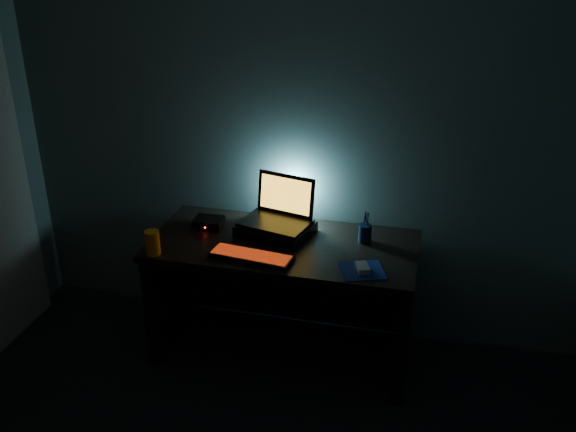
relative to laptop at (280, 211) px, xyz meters
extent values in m
cube|color=#4C5751|center=(0.06, 0.23, 0.38)|extent=(3.50, 0.00, 2.50)
cube|color=black|center=(0.06, -0.15, -0.14)|extent=(1.50, 0.70, 0.04)
cube|color=black|center=(-0.65, -0.15, -0.52)|extent=(0.06, 0.64, 0.71)
cube|color=black|center=(0.77, -0.15, -0.52)|extent=(0.06, 0.64, 0.71)
cube|color=black|center=(0.06, 0.18, -0.52)|extent=(1.38, 0.02, 0.65)
cube|color=black|center=(-0.01, -0.05, -0.09)|extent=(0.46, 0.39, 0.06)
cube|color=black|center=(-0.01, -0.05, -0.05)|extent=(0.43, 0.34, 0.02)
cube|color=black|center=(0.02, 0.08, 0.08)|extent=(0.36, 0.13, 0.24)
cube|color=orange|center=(0.02, 0.07, 0.08)|extent=(0.32, 0.10, 0.20)
cube|color=black|center=(-0.06, -0.37, -0.11)|extent=(0.47, 0.20, 0.03)
cube|color=red|center=(-0.06, -0.37, -0.09)|extent=(0.44, 0.18, 0.00)
cube|color=navy|center=(0.54, -0.36, -0.12)|extent=(0.28, 0.26, 0.00)
cube|color=gray|center=(0.54, -0.36, -0.10)|extent=(0.09, 0.11, 0.03)
cylinder|color=black|center=(0.50, -0.03, -0.07)|extent=(0.09, 0.09, 0.10)
cylinder|color=orange|center=(-0.59, -0.45, -0.05)|extent=(0.10, 0.10, 0.14)
cube|color=black|center=(-0.42, -0.06, -0.09)|extent=(0.17, 0.14, 0.06)
sphere|color=#FF0C07|center=(-0.42, -0.13, -0.09)|extent=(0.01, 0.01, 0.01)
camera|label=1|loc=(0.85, -3.26, 1.55)|focal=40.00mm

